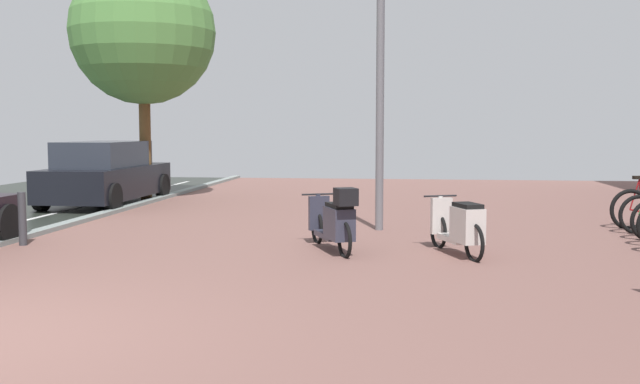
{
  "coord_description": "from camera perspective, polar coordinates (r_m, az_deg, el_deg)",
  "views": [
    {
      "loc": [
        3.8,
        -5.38,
        1.78
      ],
      "look_at": [
        2.88,
        2.01,
        1.12
      ],
      "focal_mm": 40.18,
      "sensor_mm": 36.0,
      "label": 1
    }
  ],
  "objects": [
    {
      "name": "scooter_near",
      "position": [
        10.23,
        11.11,
        -2.74
      ],
      "size": [
        0.82,
        1.6,
        0.82
      ],
      "color": "black",
      "rests_on": "ground"
    },
    {
      "name": "scooter_mid",
      "position": [
        10.3,
        1.21,
        -2.37
      ],
      "size": [
        0.97,
        1.72,
        1.0
      ],
      "color": "black",
      "rests_on": "ground"
    },
    {
      "name": "lamp_post",
      "position": [
        12.63,
        4.84,
        11.73
      ],
      "size": [
        0.2,
        0.52,
        5.86
      ],
      "color": "slate",
      "rests_on": "ground"
    },
    {
      "name": "street_tree",
      "position": [
        18.45,
        -13.92,
        12.23
      ],
      "size": [
        3.54,
        3.54,
        5.91
      ],
      "color": "brown",
      "rests_on": "ground"
    },
    {
      "name": "parked_car_far",
      "position": [
        17.62,
        -16.68,
        1.36
      ],
      "size": [
        1.82,
        4.15,
        1.48
      ],
      "color": "black",
      "rests_on": "ground"
    },
    {
      "name": "bollard_far",
      "position": [
        11.83,
        -22.63,
        -1.98
      ],
      "size": [
        0.12,
        0.12,
        0.82
      ],
      "color": "#38383D",
      "rests_on": "ground"
    },
    {
      "name": "ground",
      "position": [
        6.15,
        -16.33,
        -12.21
      ],
      "size": [
        21.0,
        40.0,
        0.13
      ],
      "color": "#272C26"
    }
  ]
}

